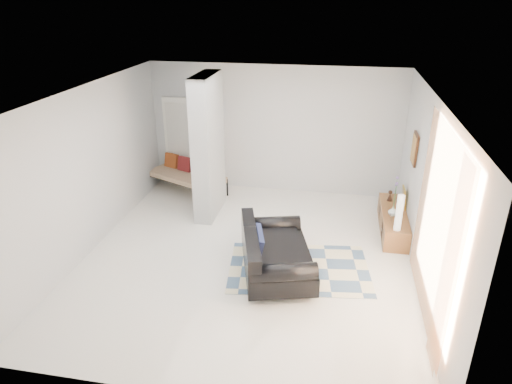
# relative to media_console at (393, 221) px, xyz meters

# --- Properties ---
(floor) EXTENTS (6.00, 6.00, 0.00)m
(floor) POSITION_rel_media_console_xyz_m (-2.52, -1.44, -0.21)
(floor) COLOR white
(floor) RESTS_ON ground
(ceiling) EXTENTS (6.00, 6.00, 0.00)m
(ceiling) POSITION_rel_media_console_xyz_m (-2.52, -1.44, 2.59)
(ceiling) COLOR white
(ceiling) RESTS_ON wall_back
(wall_back) EXTENTS (6.00, 0.00, 6.00)m
(wall_back) POSITION_rel_media_console_xyz_m (-2.52, 1.56, 1.19)
(wall_back) COLOR silver
(wall_back) RESTS_ON ground
(wall_front) EXTENTS (6.00, 0.00, 6.00)m
(wall_front) POSITION_rel_media_console_xyz_m (-2.52, -4.44, 1.19)
(wall_front) COLOR silver
(wall_front) RESTS_ON ground
(wall_left) EXTENTS (0.00, 6.00, 6.00)m
(wall_left) POSITION_rel_media_console_xyz_m (-5.27, -1.44, 1.19)
(wall_left) COLOR silver
(wall_left) RESTS_ON ground
(wall_right) EXTENTS (0.00, 6.00, 6.00)m
(wall_right) POSITION_rel_media_console_xyz_m (0.23, -1.44, 1.19)
(wall_right) COLOR silver
(wall_right) RESTS_ON ground
(partition_column) EXTENTS (0.35, 1.20, 2.80)m
(partition_column) POSITION_rel_media_console_xyz_m (-3.62, 0.16, 1.19)
(partition_column) COLOR #A7ACAE
(partition_column) RESTS_ON floor
(hallway_door) EXTENTS (0.85, 0.06, 2.04)m
(hallway_door) POSITION_rel_media_console_xyz_m (-4.62, 1.52, 0.81)
(hallway_door) COLOR white
(hallway_door) RESTS_ON floor
(curtain) EXTENTS (0.00, 2.55, 2.55)m
(curtain) POSITION_rel_media_console_xyz_m (0.15, -2.59, 1.24)
(curtain) COLOR #FF9443
(curtain) RESTS_ON wall_right
(wall_art) EXTENTS (0.04, 0.45, 0.55)m
(wall_art) POSITION_rel_media_console_xyz_m (0.20, -0.00, 1.44)
(wall_art) COLOR #3B1F10
(wall_art) RESTS_ON wall_right
(media_console) EXTENTS (0.45, 1.71, 0.80)m
(media_console) POSITION_rel_media_console_xyz_m (0.00, 0.00, 0.00)
(media_console) COLOR brown
(media_console) RESTS_ON floor
(loveseat) EXTENTS (1.45, 1.96, 0.76)m
(loveseat) POSITION_rel_media_console_xyz_m (-2.04, -1.81, 0.14)
(loveseat) COLOR silver
(loveseat) RESTS_ON floor
(daybed) EXTENTS (1.94, 1.42, 0.77)m
(daybed) POSITION_rel_media_console_xyz_m (-4.43, 1.05, 0.21)
(daybed) COLOR black
(daybed) RESTS_ON floor
(area_rug) EXTENTS (2.45, 1.79, 0.01)m
(area_rug) POSITION_rel_media_console_xyz_m (-1.62, -1.63, -0.20)
(area_rug) COLOR beige
(area_rug) RESTS_ON floor
(cylinder_lamp) EXTENTS (0.12, 0.12, 0.65)m
(cylinder_lamp) POSITION_rel_media_console_xyz_m (-0.02, -0.72, 0.52)
(cylinder_lamp) COLOR white
(cylinder_lamp) RESTS_ON media_console
(bronze_figurine) EXTENTS (0.11, 0.11, 0.21)m
(bronze_figurine) POSITION_rel_media_console_xyz_m (-0.05, 0.49, 0.30)
(bronze_figurine) COLOR #321E16
(bronze_figurine) RESTS_ON media_console
(vase) EXTENTS (0.19, 0.19, 0.17)m
(vase) POSITION_rel_media_console_xyz_m (-0.05, -0.17, 0.28)
(vase) COLOR white
(vase) RESTS_ON media_console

